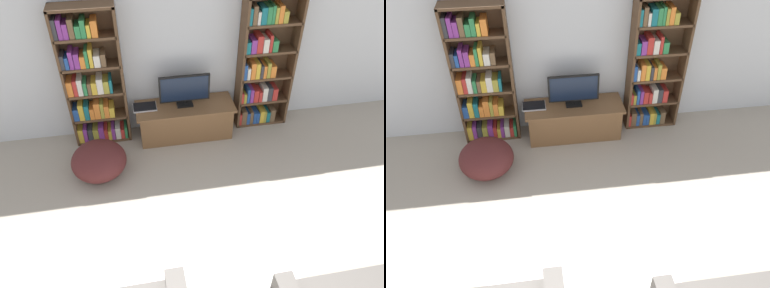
{
  "view_description": "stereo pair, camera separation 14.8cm",
  "coord_description": "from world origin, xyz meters",
  "views": [
    {
      "loc": [
        -0.6,
        -0.7,
        3.72
      ],
      "look_at": [
        0.04,
        2.81,
        0.7
      ],
      "focal_mm": 35.0,
      "sensor_mm": 36.0,
      "label": 1
    },
    {
      "loc": [
        -0.45,
        -0.72,
        3.72
      ],
      "look_at": [
        0.04,
        2.81,
        0.7
      ],
      "focal_mm": 35.0,
      "sensor_mm": 36.0,
      "label": 2
    }
  ],
  "objects": [
    {
      "name": "beanbag_ottoman",
      "position": [
        -1.18,
        3.22,
        0.24
      ],
      "size": [
        0.75,
        0.75,
        0.48
      ],
      "primitive_type": "ellipsoid",
      "color": "#4C1E1E",
      "rests_on": "ground_plane"
    },
    {
      "name": "bookshelf_left",
      "position": [
        -1.16,
        4.05,
        0.98
      ],
      "size": [
        0.82,
        0.3,
        2.08
      ],
      "color": "#513823",
      "rests_on": "ground_plane"
    },
    {
      "name": "television",
      "position": [
        0.13,
        3.91,
        0.8
      ],
      "size": [
        0.75,
        0.16,
        0.5
      ],
      "color": "black",
      "rests_on": "tv_stand"
    },
    {
      "name": "tv_stand",
      "position": [
        0.13,
        3.89,
        0.27
      ],
      "size": [
        1.48,
        0.55,
        0.54
      ],
      "color": "brown",
      "rests_on": "ground_plane"
    },
    {
      "name": "bookshelf_right",
      "position": [
        1.34,
        4.05,
        1.0
      ],
      "size": [
        0.82,
        0.3,
        2.08
      ],
      "color": "#513823",
      "rests_on": "ground_plane"
    },
    {
      "name": "area_rug",
      "position": [
        -0.1,
        1.73,
        0.01
      ],
      "size": [
        2.06,
        1.48,
        0.02
      ],
      "color": "white",
      "rests_on": "ground_plane"
    },
    {
      "name": "wall_back",
      "position": [
        0.0,
        4.23,
        1.3
      ],
      "size": [
        8.8,
        0.06,
        2.6
      ],
      "color": "silver",
      "rests_on": "ground_plane"
    },
    {
      "name": "laptop",
      "position": [
        -0.47,
        3.94,
        0.55
      ],
      "size": [
        0.35,
        0.24,
        0.03
      ],
      "color": "#B7B7BC",
      "rests_on": "tv_stand"
    }
  ]
}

